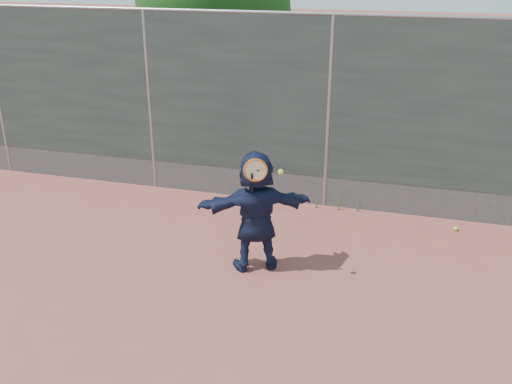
# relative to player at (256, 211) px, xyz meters

# --- Properties ---
(ground) EXTENTS (80.00, 80.00, 0.00)m
(ground) POSITION_rel_player_xyz_m (0.53, -1.28, -0.79)
(ground) COLOR #9E4C42
(ground) RESTS_ON ground
(player) EXTENTS (1.53, 1.03, 1.59)m
(player) POSITION_rel_player_xyz_m (0.00, 0.00, 0.00)
(player) COLOR #161E3D
(player) RESTS_ON ground
(ball_ground) EXTENTS (0.07, 0.07, 0.07)m
(ball_ground) POSITION_rel_player_xyz_m (2.57, 1.82, -0.76)
(ball_ground) COLOR #BFEA34
(ball_ground) RESTS_ON ground
(fence) EXTENTS (20.00, 0.06, 3.03)m
(fence) POSITION_rel_player_xyz_m (0.53, 2.22, 0.79)
(fence) COLOR #38423D
(fence) RESTS_ON ground
(swing_action) EXTENTS (0.49, 0.14, 0.51)m
(swing_action) POSITION_rel_player_xyz_m (0.08, -0.20, 0.61)
(swing_action) COLOR #C65D12
(swing_action) RESTS_ON ground
(tree_left) EXTENTS (3.15, 3.00, 4.53)m
(tree_left) POSITION_rel_player_xyz_m (-2.32, 5.27, 2.15)
(tree_left) COLOR #382314
(tree_left) RESTS_ON ground
(weed_clump) EXTENTS (0.68, 0.07, 0.30)m
(weed_clump) POSITION_rel_player_xyz_m (0.83, 2.10, -0.66)
(weed_clump) COLOR #387226
(weed_clump) RESTS_ON ground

